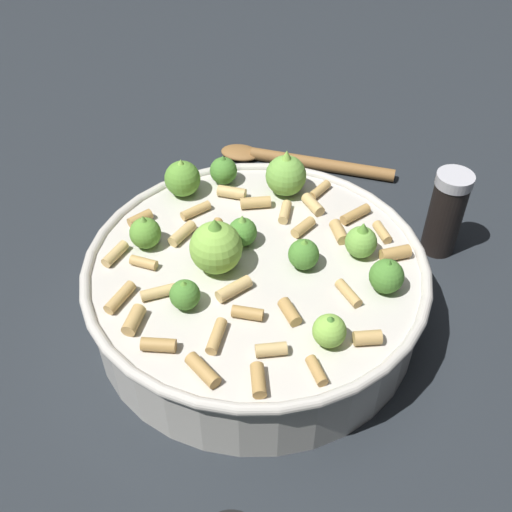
# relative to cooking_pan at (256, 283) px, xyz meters

# --- Properties ---
(ground_plane) EXTENTS (2.40, 2.40, 0.00)m
(ground_plane) POSITION_rel_cooking_pan_xyz_m (-0.00, 0.00, -0.04)
(ground_plane) COLOR #23282D
(cooking_pan) EXTENTS (0.32, 0.32, 0.13)m
(cooking_pan) POSITION_rel_cooking_pan_xyz_m (0.00, 0.00, 0.00)
(cooking_pan) COLOR beige
(cooking_pan) RESTS_ON ground
(pepper_shaker) EXTENTS (0.04, 0.04, 0.10)m
(pepper_shaker) POSITION_rel_cooking_pan_xyz_m (-0.13, -0.18, 0.01)
(pepper_shaker) COLOR black
(pepper_shaker) RESTS_ON ground
(wooden_spoon) EXTENTS (0.23, 0.07, 0.02)m
(wooden_spoon) POSITION_rel_cooking_pan_xyz_m (0.07, -0.25, -0.04)
(wooden_spoon) COLOR olive
(wooden_spoon) RESTS_ON ground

